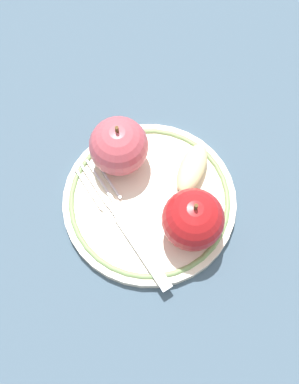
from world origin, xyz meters
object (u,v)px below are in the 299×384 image
(plate, at_px, (149,201))
(apple_slice_front, at_px, (191,167))
(apple_red_whole, at_px, (191,222))
(fork, at_px, (126,226))
(apple_second_whole, at_px, (119,146))

(plate, bearing_deg, apple_slice_front, -92.80)
(apple_red_whole, height_order, apple_slice_front, apple_red_whole)
(plate, height_order, apple_slice_front, apple_slice_front)
(fork, bearing_deg, plate, -70.70)
(fork, bearing_deg, apple_second_whole, -27.16)
(apple_second_whole, height_order, apple_slice_front, apple_second_whole)
(fork, bearing_deg, apple_slice_front, -79.47)
(apple_red_whole, relative_size, fork, 0.42)
(apple_red_whole, relative_size, apple_slice_front, 1.16)
(apple_second_whole, relative_size, apple_slice_front, 1.16)
(apple_red_whole, bearing_deg, plate, 8.02)
(apple_slice_front, distance_m, fork, 0.10)
(plate, xyz_separation_m, apple_second_whole, (0.06, -0.01, 0.04))
(apple_slice_front, bearing_deg, apple_second_whole, 102.20)
(apple_slice_front, height_order, fork, apple_slice_front)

